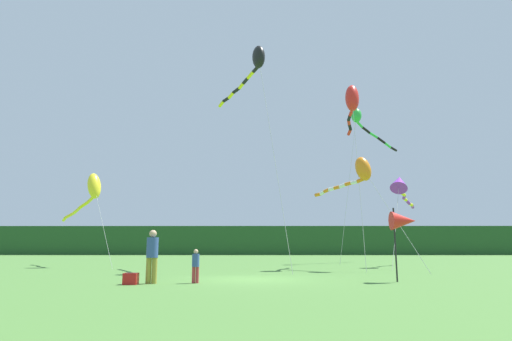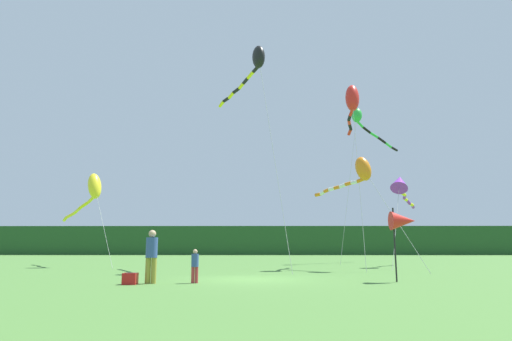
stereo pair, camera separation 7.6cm
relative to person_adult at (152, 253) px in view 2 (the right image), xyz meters
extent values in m
plane|color=#477533|center=(3.59, 1.91, -1.03)|extent=(120.00, 120.00, 0.00)
cube|color=#234C23|center=(3.59, 46.91, 0.98)|extent=(108.00, 3.86, 4.01)
cylinder|color=olive|center=(-0.10, 0.00, -0.59)|extent=(0.18, 0.18, 0.88)
cylinder|color=olive|center=(0.10, 0.00, -0.59)|extent=(0.18, 0.18, 0.88)
cylinder|color=#334C8C|center=(0.00, 0.00, 0.20)|extent=(0.41, 0.41, 0.70)
sphere|color=tan|center=(0.00, 0.00, 0.68)|extent=(0.26, 0.26, 0.26)
cylinder|color=#B23338|center=(1.44, 0.19, -0.75)|extent=(0.12, 0.12, 0.56)
cylinder|color=#B23338|center=(1.57, 0.19, -0.75)|extent=(0.12, 0.12, 0.56)
cylinder|color=#334C8C|center=(1.51, 0.19, -0.24)|extent=(0.26, 0.26, 0.45)
sphere|color=tan|center=(1.51, 0.19, 0.06)|extent=(0.16, 0.16, 0.16)
cube|color=red|center=(-0.61, -0.34, -0.84)|extent=(0.46, 0.39, 0.38)
cylinder|color=black|center=(8.76, 0.73, 0.31)|extent=(0.06, 0.06, 2.69)
cone|color=red|center=(9.11, 0.73, 1.18)|extent=(0.90, 0.70, 0.70)
cylinder|color=#B2B2B2|center=(10.57, 6.36, 1.68)|extent=(2.29, 2.67, 5.44)
ellipsoid|color=orange|center=(9.44, 7.68, 4.40)|extent=(1.35, 1.41, 1.60)
cylinder|color=orange|center=(9.30, 7.80, 3.78)|extent=(0.45, 0.43, 0.29)
cylinder|color=white|center=(9.02, 8.04, 3.71)|extent=(0.43, 0.41, 0.24)
cylinder|color=orange|center=(8.73, 8.29, 3.66)|extent=(0.43, 0.42, 0.26)
cylinder|color=white|center=(8.46, 8.55, 3.59)|extent=(0.44, 0.43, 0.28)
cylinder|color=orange|center=(8.20, 8.81, 3.52)|extent=(0.42, 0.42, 0.25)
cylinder|color=white|center=(7.92, 9.06, 3.48)|extent=(0.43, 0.42, 0.25)
cylinder|color=orange|center=(7.69, 9.35, 3.41)|extent=(0.39, 0.46, 0.27)
cylinder|color=white|center=(7.50, 9.67, 3.32)|extent=(0.38, 0.47, 0.30)
cylinder|color=orange|center=(7.27, 9.95, 3.25)|extent=(0.43, 0.41, 0.24)
cylinder|color=#B2B2B2|center=(11.74, 9.78, 1.60)|extent=(1.96, 3.90, 5.28)
cone|color=purple|center=(12.71, 11.72, 4.24)|extent=(1.64, 1.83, 1.50)
cylinder|color=purple|center=(12.84, 11.96, 3.72)|extent=(0.47, 0.64, 0.38)
cylinder|color=yellow|center=(13.15, 12.41, 3.58)|extent=(0.52, 0.58, 0.29)
cylinder|color=purple|center=(13.38, 12.89, 3.46)|extent=(0.33, 0.63, 0.34)
cylinder|color=yellow|center=(13.59, 13.39, 3.34)|extent=(0.49, 0.59, 0.28)
cylinder|color=purple|center=(13.92, 13.83, 3.21)|extent=(0.54, 0.60, 0.38)
cylinder|color=yellow|center=(14.26, 14.26, 3.08)|extent=(0.51, 0.57, 0.26)
cylinder|color=purple|center=(14.54, 14.73, 2.99)|extent=(0.43, 0.62, 0.31)
cylinder|color=#B2B2B2|center=(-5.66, 10.55, 1.49)|extent=(2.19, 2.11, 5.05)
ellipsoid|color=yellow|center=(-6.74, 11.59, 4.01)|extent=(1.49, 1.47, 1.89)
cylinder|color=yellow|center=(-7.03, 11.90, 3.18)|extent=(0.77, 0.81, 0.47)
cylinder|color=yellow|center=(-7.67, 12.46, 2.89)|extent=(0.86, 0.70, 0.49)
cylinder|color=yellow|center=(-8.25, 13.06, 2.68)|extent=(0.66, 0.84, 0.32)
cylinder|color=yellow|center=(-8.76, 13.75, 2.54)|extent=(0.70, 0.82, 0.35)
cylinder|color=yellow|center=(-9.38, 14.31, 2.33)|extent=(0.88, 0.65, 0.45)
cylinder|color=yellow|center=(-9.98, 14.89, 2.13)|extent=(0.66, 0.85, 0.36)
cylinder|color=#B2B2B2|center=(10.43, 16.10, 4.71)|extent=(2.20, 2.51, 11.48)
ellipsoid|color=green|center=(11.52, 17.34, 10.44)|extent=(1.25, 1.27, 1.28)
cylinder|color=green|center=(11.82, 17.76, 9.86)|extent=(0.80, 1.00, 0.42)
cylinder|color=black|center=(12.51, 18.55, 9.60)|extent=(0.95, 0.90, 0.49)
cylinder|color=green|center=(13.30, 19.24, 9.35)|extent=(0.96, 0.86, 0.41)
cylinder|color=black|center=(14.11, 19.91, 9.08)|extent=(0.99, 0.85, 0.51)
cylinder|color=green|center=(14.87, 20.63, 8.82)|extent=(0.88, 0.94, 0.39)
cylinder|color=black|center=(15.60, 21.38, 8.66)|extent=(0.91, 0.90, 0.35)
cylinder|color=#B2B2B2|center=(9.27, 8.06, 4.07)|extent=(0.44, 3.40, 10.21)
ellipsoid|color=red|center=(9.48, 9.75, 9.17)|extent=(0.98, 1.38, 1.91)
cylinder|color=red|center=(9.46, 10.05, 8.37)|extent=(0.24, 0.68, 0.39)
cylinder|color=black|center=(9.46, 10.66, 8.21)|extent=(0.23, 0.66, 0.32)
cylinder|color=red|center=(9.55, 11.26, 8.11)|extent=(0.35, 0.67, 0.29)
cylinder|color=black|center=(9.74, 11.84, 7.96)|extent=(0.42, 0.70, 0.39)
cylinder|color=red|center=(9.83, 12.43, 7.77)|extent=(0.22, 0.67, 0.37)
cylinder|color=#B2B2B2|center=(4.51, 6.10, 4.92)|extent=(1.57, 3.01, 11.91)
ellipsoid|color=black|center=(3.74, 7.59, 10.88)|extent=(1.11, 1.34, 1.52)
cylinder|color=black|center=(3.60, 7.86, 10.27)|extent=(0.48, 0.65, 0.30)
cylinder|color=yellow|center=(3.28, 8.37, 10.13)|extent=(0.54, 0.66, 0.38)
cylinder|color=black|center=(2.97, 8.89, 9.98)|extent=(0.47, 0.66, 0.29)
cylinder|color=yellow|center=(2.70, 9.43, 9.88)|extent=(0.46, 0.66, 0.31)
cylinder|color=black|center=(2.37, 9.92, 9.76)|extent=(0.57, 0.62, 0.31)
cylinder|color=yellow|center=(2.01, 10.41, 9.63)|extent=(0.52, 0.66, 0.35)
cylinder|color=black|center=(1.66, 10.90, 9.52)|extent=(0.55, 0.61, 0.27)
cylinder|color=yellow|center=(1.32, 11.40, 9.40)|extent=(0.50, 0.67, 0.36)
camera|label=1|loc=(3.74, -15.14, 0.27)|focal=29.83mm
camera|label=2|loc=(3.81, -15.14, 0.27)|focal=29.83mm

